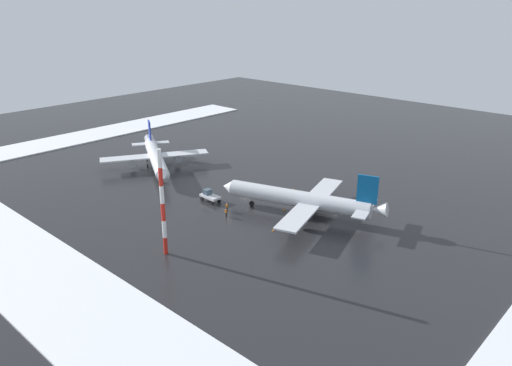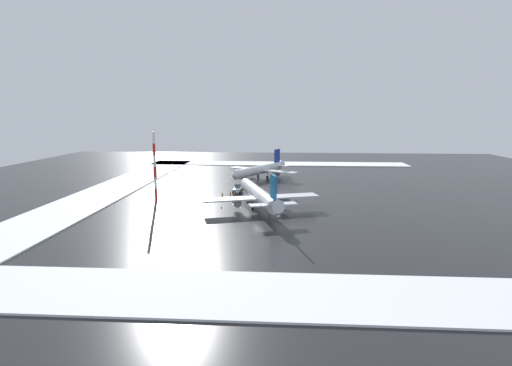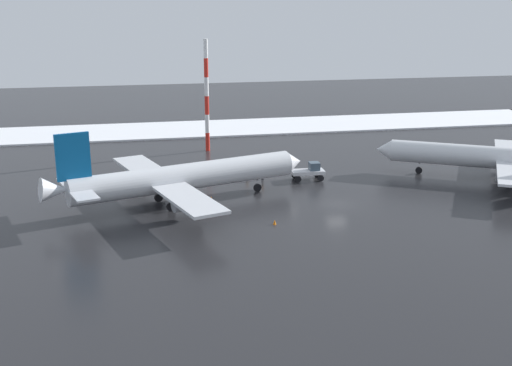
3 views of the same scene
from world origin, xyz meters
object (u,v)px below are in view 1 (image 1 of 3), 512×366
Objects in this scene: ground_crew_by_nose_gear at (226,212)px; traffic_cone_wingtip_side at (293,189)px; pushback_tug at (210,196)px; ground_crew_mid_apron at (227,207)px; traffic_cone_near_nose at (284,209)px; airplane_parked_portside at (156,157)px; airplane_parked_starboard at (302,199)px; traffic_cone_mid_line at (273,230)px; antenna_mast at (163,203)px.

traffic_cone_wingtip_side is at bearing 75.22° from ground_crew_by_nose_gear.
pushback_tug is 8.93m from ground_crew_by_nose_gear.
ground_crew_mid_apron and ground_crew_by_nose_gear have the same top height.
ground_crew_mid_apron is 3.11× the size of traffic_cone_near_nose.
airplane_parked_portside is at bearing 152.99° from ground_crew_by_nose_gear.
ground_crew_mid_apron is at bearing 17.90° from airplane_parked_starboard.
ground_crew_by_nose_gear reaches higher than traffic_cone_mid_line.
traffic_cone_near_nose is at bearing 105.31° from ground_crew_mid_apron.
airplane_parked_starboard is 9.82m from traffic_cone_mid_line.
pushback_tug is 0.25× the size of antenna_mast.
traffic_cone_mid_line is at bearing 76.27° from airplane_parked_starboard.
traffic_cone_wingtip_side is at bearing 118.66° from traffic_cone_mid_line.
antenna_mast is at bearing -4.51° from airplane_parked_portside.
ground_crew_by_nose_gear is at bearing -122.73° from traffic_cone_near_nose.
antenna_mast is 33.37× the size of traffic_cone_near_nose.
ground_crew_by_nose_gear is at bearing 13.87° from ground_crew_mid_apron.
traffic_cone_near_nose and traffic_cone_wingtip_side have the same top height.
airplane_parked_portside is 45.51m from traffic_cone_mid_line.
ground_crew_mid_apron is 3.11× the size of traffic_cone_wingtip_side.
traffic_cone_wingtip_side is (-2.80, 37.81, -8.90)m from antenna_mast.
antenna_mast reaches higher than ground_crew_mid_apron.
pushback_tug is 6.59m from ground_crew_mid_apron.
airplane_parked_portside is 1.61× the size of antenna_mast.
antenna_mast is (3.43, -17.43, 8.21)m from ground_crew_by_nose_gear.
traffic_cone_near_nose is (8.32, 8.06, -0.70)m from ground_crew_mid_apron.
airplane_parked_starboard is 61.13× the size of traffic_cone_mid_line.
antenna_mast is 33.37× the size of traffic_cone_mid_line.
airplane_parked_starboard is at bearing -44.70° from traffic_cone_wingtip_side.
airplane_parked_portside is 26.12m from pushback_tug.
pushback_tug is at bearing -117.59° from traffic_cone_wingtip_side.
ground_crew_by_nose_gear is 11.99m from traffic_cone_near_nose.
pushback_tug is 19.45m from traffic_cone_mid_line.
airplane_parked_starboard is 61.13× the size of traffic_cone_wingtip_side.
airplane_parked_starboard reaches higher than ground_crew_by_nose_gear.
airplane_parked_starboard is 7.19× the size of pushback_tug.
traffic_cone_near_nose is 1.00× the size of traffic_cone_mid_line.
ground_crew_mid_apron is at bearing 119.65° from ground_crew_by_nose_gear.
antenna_mast is at bearing 121.68° from pushback_tug.
airplane_parked_starboard reaches higher than pushback_tug.
traffic_cone_near_nose is (14.79, 6.83, -1.01)m from pushback_tug.
airplane_parked_starboard is 1.14× the size of airplane_parked_portside.
airplane_parked_portside is 17.25× the size of ground_crew_mid_apron.
ground_crew_by_nose_gear is (33.85, -8.45, -2.23)m from airplane_parked_portside.
ground_crew_mid_apron reaches higher than traffic_cone_near_nose.
pushback_tug is 8.50× the size of traffic_cone_mid_line.
airplane_parked_portside is (-44.29, -2.23, -0.18)m from airplane_parked_starboard.
pushback_tug is at bearing -155.22° from traffic_cone_near_nose.
traffic_cone_mid_line is (12.87, -0.63, -0.70)m from ground_crew_mid_apron.
traffic_cone_mid_line is (11.02, 1.38, -0.70)m from ground_crew_by_nose_gear.
traffic_cone_mid_line is at bearing -5.86° from ground_crew_by_nose_gear.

